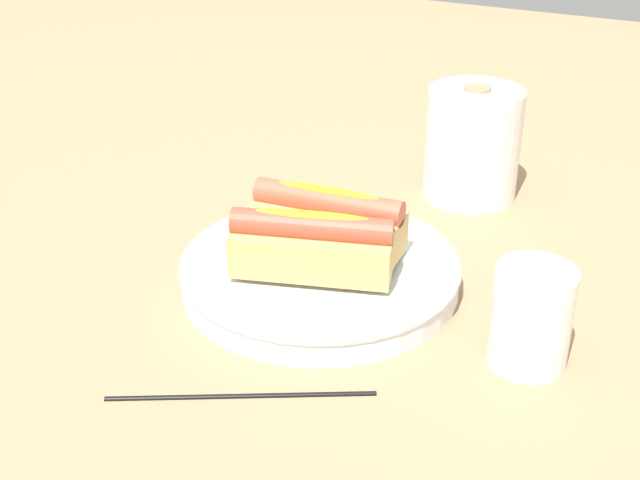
{
  "coord_description": "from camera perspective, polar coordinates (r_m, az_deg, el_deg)",
  "views": [
    {
      "loc": [
        0.3,
        -0.68,
        0.45
      ],
      "look_at": [
        -0.02,
        -0.01,
        0.05
      ],
      "focal_mm": 49.04,
      "sensor_mm": 36.0,
      "label": 1
    }
  ],
  "objects": [
    {
      "name": "hotdog_front",
      "position": [
        0.81,
        -0.55,
        -0.39
      ],
      "size": [
        0.16,
        0.09,
        0.06
      ],
      "color": "tan",
      "rests_on": "serving_bowl"
    },
    {
      "name": "serving_bowl",
      "position": [
        0.85,
        -0.0,
        -2.06
      ],
      "size": [
        0.27,
        0.27,
        0.03
      ],
      "color": "silver",
      "rests_on": "ground_plane"
    },
    {
      "name": "paper_towel_roll",
      "position": [
        1.04,
        9.92,
        6.21
      ],
      "size": [
        0.11,
        0.11,
        0.13
      ],
      "color": "white",
      "rests_on": "ground_plane"
    },
    {
      "name": "hotdog_back",
      "position": [
        0.86,
        0.52,
        1.3
      ],
      "size": [
        0.15,
        0.06,
        0.06
      ],
      "color": "tan",
      "rests_on": "serving_bowl"
    },
    {
      "name": "water_glass",
      "position": [
        0.76,
        13.61,
        -5.09
      ],
      "size": [
        0.07,
        0.07,
        0.09
      ],
      "color": "white",
      "rests_on": "ground_plane"
    },
    {
      "name": "ground_plane",
      "position": [
        0.86,
        1.28,
        -2.93
      ],
      "size": [
        2.4,
        2.4,
        0.0
      ],
      "primitive_type": "plane",
      "color": "#9E7A56"
    },
    {
      "name": "chopstick_near",
      "position": [
        0.72,
        -4.91,
        -10.08
      ],
      "size": [
        0.2,
        0.11,
        0.01
      ],
      "primitive_type": "cylinder",
      "rotation": [
        0.0,
        1.57,
        0.48
      ],
      "color": "black",
      "rests_on": "ground_plane"
    }
  ]
}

